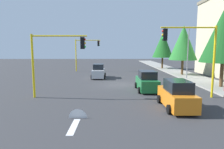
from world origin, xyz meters
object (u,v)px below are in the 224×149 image
(tree_roadside_mid, at_px, (183,43))
(traffic_signal_near_right, at_px, (55,53))
(traffic_signal_near_left, at_px, (193,47))
(tree_roadside_far, at_px, (163,45))
(car_silver, at_px, (99,72))
(traffic_signal_far_right, at_px, (86,49))
(car_orange, at_px, (177,95))
(street_lamp_curbside, at_px, (189,47))
(car_green, at_px, (147,82))

(tree_roadside_mid, bearing_deg, traffic_signal_near_right, -48.15)
(traffic_signal_near_left, relative_size, tree_roadside_far, 0.79)
(traffic_signal_near_right, relative_size, car_silver, 1.33)
(traffic_signal_far_right, relative_size, tree_roadside_mid, 0.76)
(car_orange, bearing_deg, street_lamp_curbside, 155.69)
(car_silver, bearing_deg, tree_roadside_mid, 101.92)
(traffic_signal_near_left, xyz_separation_m, car_green, (-2.73, -3.26, -3.30))
(car_silver, bearing_deg, street_lamp_curbside, 82.00)
(tree_roadside_far, height_order, car_orange, tree_roadside_far)
(traffic_signal_near_right, xyz_separation_m, traffic_signal_far_right, (-20.00, -0.09, 0.36))
(street_lamp_curbside, bearing_deg, traffic_signal_far_right, -124.85)
(car_silver, bearing_deg, traffic_signal_near_left, 37.09)
(car_orange, relative_size, car_silver, 1.04)
(street_lamp_curbside, distance_m, car_silver, 12.60)
(traffic_signal_near_left, distance_m, tree_roadside_far, 24.30)
(car_orange, distance_m, car_green, 5.87)
(tree_roadside_mid, xyz_separation_m, car_green, (11.27, -7.52, -4.12))
(traffic_signal_far_right, bearing_deg, traffic_signal_near_left, 29.81)
(street_lamp_curbside, bearing_deg, tree_roadside_far, 178.81)
(traffic_signal_near_left, height_order, car_orange, traffic_signal_near_left)
(tree_roadside_mid, xyz_separation_m, car_silver, (2.70, -12.80, -4.13))
(traffic_signal_near_right, xyz_separation_m, tree_roadside_mid, (-14.00, 15.63, 1.27))
(traffic_signal_near_left, xyz_separation_m, car_orange, (3.05, -2.26, -3.30))
(traffic_signal_near_right, relative_size, street_lamp_curbside, 0.75)
(tree_roadside_mid, distance_m, car_orange, 18.72)
(tree_roadside_far, bearing_deg, tree_roadside_mid, 2.86)
(car_orange, bearing_deg, car_silver, -156.35)
(car_silver, bearing_deg, car_green, 31.67)
(car_green, bearing_deg, car_silver, -148.33)
(traffic_signal_near_left, xyz_separation_m, traffic_signal_far_right, (-20.00, -11.46, -0.08))
(traffic_signal_near_right, distance_m, tree_roadside_far, 28.40)
(car_orange, height_order, car_silver, same)
(traffic_signal_near_left, bearing_deg, car_orange, -36.50)
(traffic_signal_near_right, bearing_deg, tree_roadside_far, 147.77)
(street_lamp_curbside, xyz_separation_m, tree_roadside_far, (-14.39, 0.30, 0.61))
(tree_roadside_mid, height_order, car_silver, tree_roadside_mid)
(traffic_signal_far_right, relative_size, car_green, 1.41)
(traffic_signal_near_left, relative_size, car_silver, 1.50)
(street_lamp_curbside, xyz_separation_m, car_orange, (12.66, -5.72, -3.45))
(tree_roadside_mid, distance_m, car_green, 14.16)
(car_green, bearing_deg, traffic_signal_near_left, 50.02)
(traffic_signal_near_right, height_order, traffic_signal_near_left, traffic_signal_near_left)
(street_lamp_curbside, height_order, tree_roadside_far, tree_roadside_far)
(car_orange, height_order, car_green, same)
(traffic_signal_near_left, relative_size, street_lamp_curbside, 0.85)
(car_silver, height_order, car_green, same)
(traffic_signal_near_left, xyz_separation_m, tree_roadside_far, (-24.00, 3.76, 0.76))
(car_silver, bearing_deg, car_orange, 23.65)
(street_lamp_curbside, height_order, car_orange, street_lamp_curbside)
(traffic_signal_near_left, height_order, car_silver, traffic_signal_near_left)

